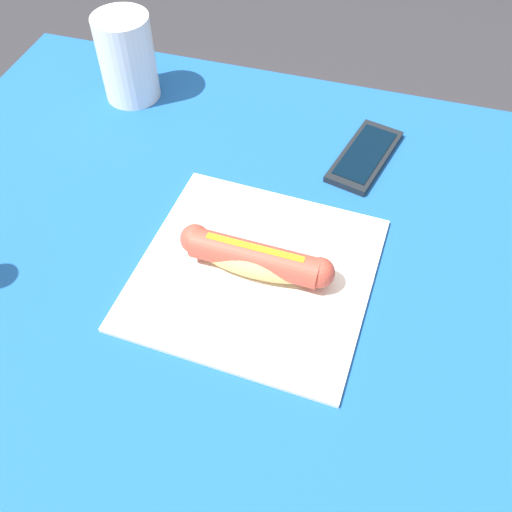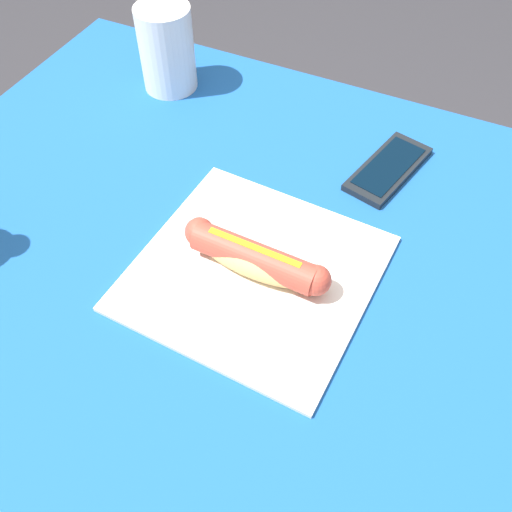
# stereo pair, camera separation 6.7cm
# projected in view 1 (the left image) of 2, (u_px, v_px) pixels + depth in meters

# --- Properties ---
(ground_plane) EXTENTS (6.00, 6.00, 0.00)m
(ground_plane) POSITION_uv_depth(u_px,v_px,m) (239.00, 473.00, 1.32)
(ground_plane) COLOR #2D2D33
(ground_plane) RESTS_ON ground
(dining_table) EXTENTS (0.99, 0.86, 0.77)m
(dining_table) POSITION_uv_depth(u_px,v_px,m) (229.00, 332.00, 0.84)
(dining_table) COLOR brown
(dining_table) RESTS_ON ground
(paper_wrapper) EXTENTS (0.29, 0.29, 0.01)m
(paper_wrapper) POSITION_uv_depth(u_px,v_px,m) (256.00, 270.00, 0.71)
(paper_wrapper) COLOR silver
(paper_wrapper) RESTS_ON dining_table
(hot_dog) EXTENTS (0.20, 0.05, 0.05)m
(hot_dog) POSITION_uv_depth(u_px,v_px,m) (256.00, 256.00, 0.69)
(hot_dog) COLOR #DBB26B
(hot_dog) RESTS_ON paper_wrapper
(cell_phone) EXTENTS (0.10, 0.16, 0.01)m
(cell_phone) POSITION_uv_depth(u_px,v_px,m) (365.00, 156.00, 0.84)
(cell_phone) COLOR black
(cell_phone) RESTS_ON dining_table
(drinking_cup) EXTENTS (0.09, 0.09, 0.13)m
(drinking_cup) POSITION_uv_depth(u_px,v_px,m) (127.00, 58.00, 0.89)
(drinking_cup) COLOR white
(drinking_cup) RESTS_ON dining_table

